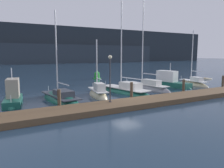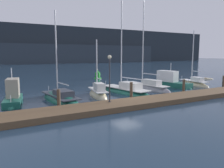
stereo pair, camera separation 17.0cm
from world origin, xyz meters
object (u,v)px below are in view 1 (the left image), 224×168
(motorboat_berth_2, at_px, (13,100))
(sailboat_berth_4, at_px, (98,95))
(motorboat_berth_7, at_px, (170,83))
(dock_lamppost, at_px, (110,71))
(sailboat_berth_5, at_px, (125,91))
(sailboat_berth_8, at_px, (193,84))
(sailboat_berth_3, at_px, (60,100))
(rowboat_adrift, at_px, (203,79))
(sailboat_berth_6, at_px, (146,88))
(channel_buoy, at_px, (97,75))

(motorboat_berth_2, relative_size, sailboat_berth_4, 0.75)
(motorboat_berth_7, distance_m, dock_lamppost, 14.60)
(sailboat_berth_5, bearing_deg, sailboat_berth_8, 1.49)
(sailboat_berth_4, xyz_separation_m, sailboat_berth_5, (3.69, 0.43, 0.03))
(motorboat_berth_7, distance_m, sailboat_berth_8, 3.87)
(motorboat_berth_2, distance_m, sailboat_berth_3, 4.12)
(motorboat_berth_2, xyz_separation_m, sailboat_berth_4, (8.18, -0.46, -0.24))
(sailboat_berth_3, distance_m, sailboat_berth_4, 4.15)
(sailboat_berth_5, height_order, dock_lamppost, sailboat_berth_5)
(rowboat_adrift, bearing_deg, sailboat_berth_5, -166.11)
(sailboat_berth_3, distance_m, rowboat_adrift, 28.15)
(sailboat_berth_4, distance_m, sailboat_berth_6, 7.50)
(motorboat_berth_2, distance_m, sailboat_berth_8, 23.62)
(sailboat_berth_3, height_order, sailboat_berth_5, sailboat_berth_5)
(sailboat_berth_3, bearing_deg, sailboat_berth_6, 8.17)
(sailboat_berth_4, distance_m, dock_lamppost, 5.78)
(motorboat_berth_2, relative_size, sailboat_berth_8, 0.61)
(motorboat_berth_7, bearing_deg, sailboat_berth_8, -12.21)
(sailboat_berth_3, height_order, motorboat_berth_7, sailboat_berth_3)
(sailboat_berth_5, distance_m, motorboat_berth_7, 8.06)
(sailboat_berth_5, bearing_deg, sailboat_berth_6, 13.86)
(sailboat_berth_5, bearing_deg, channel_buoy, 77.18)
(motorboat_berth_2, bearing_deg, sailboat_berth_6, 3.26)
(sailboat_berth_6, bearing_deg, sailboat_berth_4, -169.69)
(motorboat_berth_7, bearing_deg, dock_lamppost, -153.59)
(sailboat_berth_4, relative_size, motorboat_berth_7, 1.04)
(motorboat_berth_7, height_order, sailboat_berth_8, sailboat_berth_8)
(sailboat_berth_8, bearing_deg, dock_lamppost, -161.49)
(sailboat_berth_4, xyz_separation_m, channel_buoy, (7.03, 15.11, 0.50))
(rowboat_adrift, bearing_deg, motorboat_berth_2, -171.26)
(sailboat_berth_5, relative_size, motorboat_berth_7, 1.83)
(sailboat_berth_6, relative_size, sailboat_berth_8, 1.45)
(sailboat_berth_5, relative_size, sailboat_berth_6, 0.98)
(motorboat_berth_2, bearing_deg, rowboat_adrift, 8.74)
(motorboat_berth_7, bearing_deg, motorboat_berth_2, -176.83)
(channel_buoy, bearing_deg, sailboat_berth_6, -88.55)
(sailboat_berth_6, height_order, dock_lamppost, sailboat_berth_6)
(sailboat_berth_4, height_order, dock_lamppost, sailboat_berth_4)
(sailboat_berth_8, relative_size, rowboat_adrift, 2.55)
(motorboat_berth_7, bearing_deg, sailboat_berth_3, -173.27)
(sailboat_berth_4, distance_m, rowboat_adrift, 24.04)
(sailboat_berth_8, relative_size, channel_buoy, 4.72)
(dock_lamppost, distance_m, rowboat_adrift, 26.83)
(sailboat_berth_3, bearing_deg, sailboat_berth_8, 3.06)
(rowboat_adrift, bearing_deg, channel_buoy, 149.18)
(motorboat_berth_7, xyz_separation_m, rowboat_adrift, (11.78, 3.77, -0.43))
(sailboat_berth_6, relative_size, rowboat_adrift, 3.71)
(sailboat_berth_8, bearing_deg, sailboat_berth_3, -176.94)
(sailboat_berth_6, distance_m, motorboat_berth_7, 4.30)
(motorboat_berth_2, height_order, rowboat_adrift, motorboat_berth_2)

